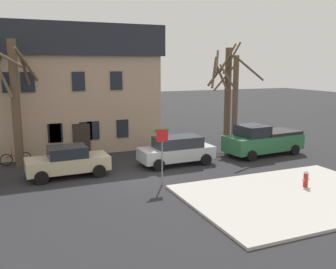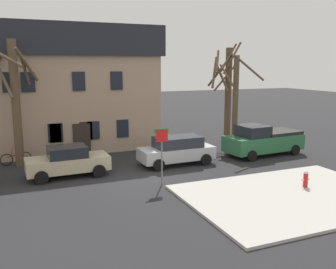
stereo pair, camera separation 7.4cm
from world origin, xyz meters
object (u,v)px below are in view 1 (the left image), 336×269
Objects in this scene: tree_bare_far at (226,92)px; fire_hydrant at (306,178)px; tree_bare_mid at (235,95)px; car_beige_sedan at (68,161)px; car_silver_wagon at (177,150)px; building_main at (55,87)px; tree_bare_near at (15,98)px; bicycle_leaning at (16,159)px; street_sign_pole at (162,146)px; pickup_truck_green at (263,140)px.

tree_bare_far reaches higher than fire_hydrant.
car_beige_sedan is (-12.25, -3.14, -2.91)m from tree_bare_mid.
tree_bare_far is 1.58× the size of car_silver_wagon.
building_main is at bearing 124.73° from car_silver_wagon.
tree_bare_mid is at bearing 77.16° from fire_hydrant.
fire_hydrant is at bearing -38.23° from tree_bare_near.
tree_bare_near reaches higher than bicycle_leaning.
tree_bare_near reaches higher than street_sign_pole.
tree_bare_mid is at bearing 28.12° from car_silver_wagon.
pickup_truck_green reaches higher than fire_hydrant.
street_sign_pole is (-6.01, 3.26, 1.44)m from fire_hydrant.
car_silver_wagon is at bearing -151.88° from tree_bare_mid.
tree_bare_near is 1.34× the size of pickup_truck_green.
tree_bare_near is at bearing -175.71° from tree_bare_far.
car_silver_wagon is at bearing -144.02° from tree_bare_far.
building_main is at bearing 156.17° from tree_bare_mid.
fire_hydrant is 6.99m from street_sign_pole.
pickup_truck_green is (0.20, -3.19, -2.74)m from tree_bare_mid.
tree_bare_far reaches higher than street_sign_pole.
bicycle_leaning is at bearing -121.93° from building_main.
building_main is at bearing 58.07° from bicycle_leaning.
pickup_truck_green is 3.11× the size of bicycle_leaning.
tree_bare_mid is 4.21m from pickup_truck_green.
tree_bare_near is 1.69× the size of car_beige_sedan.
car_silver_wagon is 0.82× the size of pickup_truck_green.
building_main reaches higher than car_silver_wagon.
tree_bare_near reaches higher than car_silver_wagon.
street_sign_pole is 9.63m from bicycle_leaning.
street_sign_pole is at bearing -46.36° from bicycle_leaning.
street_sign_pole reaches higher than fire_hydrant.
tree_bare_near is at bearing 134.48° from street_sign_pole.
tree_bare_far is 13.32m from car_beige_sedan.
tree_bare_mid is 9.38× the size of fire_hydrant.
car_beige_sedan is at bearing 146.84° from fire_hydrant.
car_beige_sedan is at bearing -165.64° from tree_bare_mid.
pickup_truck_green is at bearing 69.65° from fire_hydrant.
tree_bare_near is 15.43m from pickup_truck_green.
building_main reaches higher than fire_hydrant.
tree_bare_far is 1.30× the size of pickup_truck_green.
building_main is 5.88m from tree_bare_near.
bicycle_leaning is (-12.56, 10.13, -0.16)m from fire_hydrant.
tree_bare_near is 1.03× the size of tree_bare_far.
pickup_truck_green is 9.08m from street_sign_pole.
pickup_truck_green is (12.46, -0.05, 0.16)m from car_beige_sedan.
tree_bare_mid is 1.15m from tree_bare_far.
street_sign_pole reaches higher than car_silver_wagon.
pickup_truck_green is (0.21, -4.33, -2.84)m from tree_bare_far.
pickup_truck_green is at bearing -86.33° from tree_bare_mid.
car_beige_sedan is 6.28m from car_silver_wagon.
pickup_truck_green reaches higher than bicycle_leaning.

